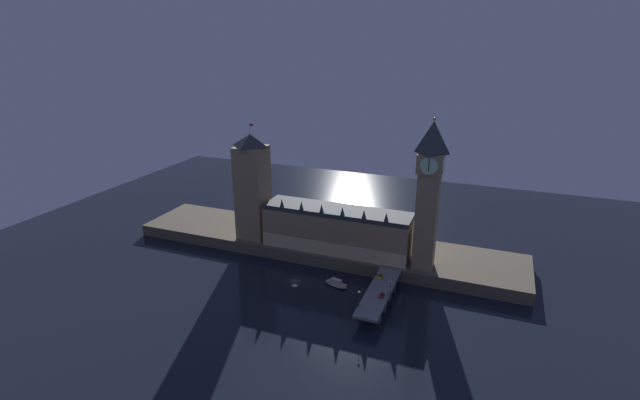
{
  "coord_description": "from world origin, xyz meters",
  "views": [
    {
      "loc": [
        86.26,
        -185.35,
        114.49
      ],
      "look_at": [
        5.79,
        20.0,
        37.1
      ],
      "focal_mm": 26.0,
      "sensor_mm": 36.0,
      "label": 1
    }
  ],
  "objects_px": {
    "car_northbound_lead": "(381,276)",
    "street_lamp_mid": "(390,285)",
    "victoria_tower": "(253,187)",
    "clock_tower": "(429,192)",
    "pedestrian_near_rail": "(359,305)",
    "boat_upstream": "(336,284)",
    "pedestrian_mid_walk": "(388,294)",
    "street_lamp_near": "(359,296)",
    "pedestrian_far_rail": "(376,274)",
    "car_southbound_lead": "(382,295)",
    "street_lamp_far": "(377,267)"
  },
  "relations": [
    {
      "from": "victoria_tower",
      "to": "pedestrian_mid_walk",
      "type": "xyz_separation_m",
      "value": [
        87.0,
        -36.86,
        -28.7
      ]
    },
    {
      "from": "pedestrian_mid_walk",
      "to": "victoria_tower",
      "type": "bearing_deg",
      "value": 157.04
    },
    {
      "from": "pedestrian_near_rail",
      "to": "boat_upstream",
      "type": "height_order",
      "value": "pedestrian_near_rail"
    },
    {
      "from": "clock_tower",
      "to": "car_northbound_lead",
      "type": "relative_size",
      "value": 18.7
    },
    {
      "from": "car_northbound_lead",
      "to": "street_lamp_near",
      "type": "relative_size",
      "value": 0.55
    },
    {
      "from": "car_southbound_lead",
      "to": "pedestrian_mid_walk",
      "type": "relative_size",
      "value": 2.32
    },
    {
      "from": "clock_tower",
      "to": "pedestrian_mid_walk",
      "type": "height_order",
      "value": "clock_tower"
    },
    {
      "from": "car_northbound_lead",
      "to": "street_lamp_near",
      "type": "height_order",
      "value": "street_lamp_near"
    },
    {
      "from": "street_lamp_mid",
      "to": "street_lamp_far",
      "type": "distance_m",
      "value": 17.85
    },
    {
      "from": "boat_upstream",
      "to": "pedestrian_mid_walk",
      "type": "bearing_deg",
      "value": -20.36
    },
    {
      "from": "car_northbound_lead",
      "to": "street_lamp_far",
      "type": "relative_size",
      "value": 0.65
    },
    {
      "from": "pedestrian_near_rail",
      "to": "street_lamp_mid",
      "type": "distance_m",
      "value": 19.01
    },
    {
      "from": "car_southbound_lead",
      "to": "street_lamp_far",
      "type": "bearing_deg",
      "value": 111.32
    },
    {
      "from": "clock_tower",
      "to": "street_lamp_far",
      "type": "distance_m",
      "value": 43.54
    },
    {
      "from": "pedestrian_far_rail",
      "to": "clock_tower",
      "type": "bearing_deg",
      "value": 44.28
    },
    {
      "from": "pedestrian_near_rail",
      "to": "pedestrian_far_rail",
      "type": "bearing_deg",
      "value": 90.0
    },
    {
      "from": "clock_tower",
      "to": "pedestrian_far_rail",
      "type": "bearing_deg",
      "value": -135.72
    },
    {
      "from": "victoria_tower",
      "to": "street_lamp_near",
      "type": "bearing_deg",
      "value": -32.4
    },
    {
      "from": "pedestrian_mid_walk",
      "to": "street_lamp_near",
      "type": "relative_size",
      "value": 0.23
    },
    {
      "from": "clock_tower",
      "to": "street_lamp_mid",
      "type": "distance_m",
      "value": 48.04
    },
    {
      "from": "street_lamp_mid",
      "to": "street_lamp_far",
      "type": "height_order",
      "value": "street_lamp_mid"
    },
    {
      "from": "victoria_tower",
      "to": "car_northbound_lead",
      "type": "bearing_deg",
      "value": -15.39
    },
    {
      "from": "car_northbound_lead",
      "to": "street_lamp_far",
      "type": "distance_m",
      "value": 4.87
    },
    {
      "from": "car_southbound_lead",
      "to": "pedestrian_mid_walk",
      "type": "bearing_deg",
      "value": 35.34
    },
    {
      "from": "clock_tower",
      "to": "victoria_tower",
      "type": "height_order",
      "value": "clock_tower"
    },
    {
      "from": "car_northbound_lead",
      "to": "pedestrian_mid_walk",
      "type": "relative_size",
      "value": 2.36
    },
    {
      "from": "victoria_tower",
      "to": "street_lamp_far",
      "type": "xyz_separation_m",
      "value": [
        77.31,
        -19.62,
        -25.73
      ]
    },
    {
      "from": "pedestrian_far_rail",
      "to": "boat_upstream",
      "type": "xyz_separation_m",
      "value": [
        -18.54,
        -5.27,
        -6.27
      ]
    },
    {
      "from": "car_northbound_lead",
      "to": "boat_upstream",
      "type": "bearing_deg",
      "value": -167.81
    },
    {
      "from": "pedestrian_near_rail",
      "to": "street_lamp_far",
      "type": "height_order",
      "value": "street_lamp_far"
    },
    {
      "from": "street_lamp_mid",
      "to": "pedestrian_near_rail",
      "type": "bearing_deg",
      "value": -121.13
    },
    {
      "from": "clock_tower",
      "to": "pedestrian_near_rail",
      "type": "distance_m",
      "value": 63.84
    },
    {
      "from": "victoria_tower",
      "to": "car_northbound_lead",
      "type": "height_order",
      "value": "victoria_tower"
    },
    {
      "from": "street_lamp_near",
      "to": "car_southbound_lead",
      "type": "bearing_deg",
      "value": 55.07
    },
    {
      "from": "car_northbound_lead",
      "to": "street_lamp_mid",
      "type": "xyz_separation_m",
      "value": [
        7.37,
        -12.32,
        3.4
      ]
    },
    {
      "from": "pedestrian_mid_walk",
      "to": "boat_upstream",
      "type": "bearing_deg",
      "value": 159.64
    },
    {
      "from": "clock_tower",
      "to": "street_lamp_near",
      "type": "bearing_deg",
      "value": -112.62
    },
    {
      "from": "car_southbound_lead",
      "to": "street_lamp_mid",
      "type": "distance_m",
      "value": 6.02
    },
    {
      "from": "street_lamp_near",
      "to": "street_lamp_mid",
      "type": "bearing_deg",
      "value": 55.56
    },
    {
      "from": "pedestrian_mid_walk",
      "to": "pedestrian_far_rail",
      "type": "distance_m",
      "value": 18.16
    },
    {
      "from": "street_lamp_near",
      "to": "street_lamp_far",
      "type": "distance_m",
      "value": 29.45
    },
    {
      "from": "car_southbound_lead",
      "to": "boat_upstream",
      "type": "xyz_separation_m",
      "value": [
        -25.51,
        11.98,
        -5.94
      ]
    },
    {
      "from": "car_northbound_lead",
      "to": "street_lamp_far",
      "type": "bearing_deg",
      "value": 138.58
    },
    {
      "from": "victoria_tower",
      "to": "pedestrian_mid_walk",
      "type": "relative_size",
      "value": 38.8
    },
    {
      "from": "pedestrian_near_rail",
      "to": "street_lamp_near",
      "type": "height_order",
      "value": "street_lamp_near"
    },
    {
      "from": "pedestrian_near_rail",
      "to": "pedestrian_mid_walk",
      "type": "relative_size",
      "value": 1.01
    },
    {
      "from": "clock_tower",
      "to": "boat_upstream",
      "type": "xyz_separation_m",
      "value": [
        -37.39,
        -23.65,
        -44.46
      ]
    },
    {
      "from": "pedestrian_far_rail",
      "to": "pedestrian_near_rail",
      "type": "bearing_deg",
      "value": -90.0
    },
    {
      "from": "pedestrian_near_rail",
      "to": "pedestrian_mid_walk",
      "type": "height_order",
      "value": "pedestrian_near_rail"
    },
    {
      "from": "pedestrian_mid_walk",
      "to": "boat_upstream",
      "type": "relative_size",
      "value": 0.13
    }
  ]
}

